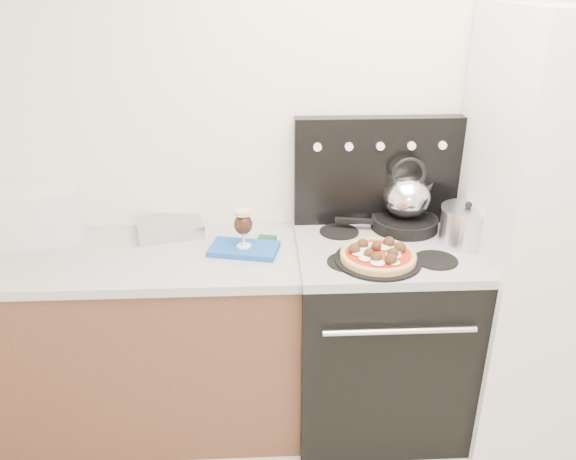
{
  "coord_description": "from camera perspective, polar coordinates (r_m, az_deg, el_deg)",
  "views": [
    {
      "loc": [
        -0.45,
        -0.99,
        1.99
      ],
      "look_at": [
        -0.35,
        1.05,
        1.06
      ],
      "focal_mm": 35.0,
      "sensor_mm": 36.0,
      "label": 1
    }
  ],
  "objects": [
    {
      "name": "room_shell",
      "position": [
        1.55,
        14.43,
        -4.87
      ],
      "size": [
        3.52,
        3.01,
        2.52
      ],
      "color": "beige",
      "rests_on": "ground"
    },
    {
      "name": "foil_sheet",
      "position": [
        2.64,
        -11.92,
        0.22
      ],
      "size": [
        0.34,
        0.28,
        0.06
      ],
      "primitive_type": "cube",
      "rotation": [
        0.0,
        0.0,
        0.26
      ],
      "color": "silver",
      "rests_on": "countertop"
    },
    {
      "name": "fridge",
      "position": [
        2.68,
        24.77,
        -0.79
      ],
      "size": [
        0.64,
        0.68,
        1.9
      ],
      "primitive_type": "cube",
      "color": "silver",
      "rests_on": "ground"
    },
    {
      "name": "stove_body",
      "position": [
        2.71,
        9.09,
        -10.73
      ],
      "size": [
        0.76,
        0.65,
        0.88
      ],
      "primitive_type": "cube",
      "color": "black",
      "rests_on": "ground"
    },
    {
      "name": "stock_pot",
      "position": [
        2.55,
        17.59,
        0.34
      ],
      "size": [
        0.26,
        0.26,
        0.16
      ],
      "primitive_type": "cylinder",
      "rotation": [
        0.0,
        0.0,
        -0.24
      ],
      "color": "silver",
      "rests_on": "cooktop"
    },
    {
      "name": "toaster_oven",
      "position": [
        2.76,
        -24.32,
        1.61
      ],
      "size": [
        0.43,
        0.35,
        0.24
      ],
      "primitive_type": "cube",
      "rotation": [
        0.0,
        0.0,
        0.16
      ],
      "color": "silver",
      "rests_on": "countertop"
    },
    {
      "name": "oven_mitt",
      "position": [
        2.43,
        -4.49,
        -1.93
      ],
      "size": [
        0.32,
        0.23,
        0.02
      ],
      "primitive_type": "cube",
      "rotation": [
        0.0,
        0.0,
        -0.23
      ],
      "color": "#1C50AE",
      "rests_on": "countertop"
    },
    {
      "name": "pizza",
      "position": [
        2.32,
        9.15,
        -2.43
      ],
      "size": [
        0.34,
        0.34,
        0.04
      ],
      "primitive_type": null,
      "rotation": [
        0.0,
        0.0,
        -0.1
      ],
      "color": "#E4B25D",
      "rests_on": "pizza_pan"
    },
    {
      "name": "backguard",
      "position": [
        2.63,
        8.98,
        5.96
      ],
      "size": [
        0.76,
        0.08,
        0.5
      ],
      "primitive_type": "cube",
      "color": "black",
      "rests_on": "cooktop"
    },
    {
      "name": "beer_glass",
      "position": [
        2.39,
        -4.56,
        0.18
      ],
      "size": [
        0.09,
        0.09,
        0.17
      ],
      "primitive_type": null,
      "rotation": [
        0.0,
        0.0,
        -0.17
      ],
      "color": "black",
      "rests_on": "oven_mitt"
    },
    {
      "name": "countertop",
      "position": [
        2.52,
        -15.74,
        -2.65
      ],
      "size": [
        1.48,
        0.63,
        0.04
      ],
      "primitive_type": "cube",
      "color": "#B6B6B6",
      "rests_on": "base_cabinet"
    },
    {
      "name": "cooktop",
      "position": [
        2.48,
        9.78,
        -1.99
      ],
      "size": [
        0.76,
        0.65,
        0.04
      ],
      "primitive_type": "cube",
      "color": "#ADADB2",
      "rests_on": "stove_body"
    },
    {
      "name": "pizza_pan",
      "position": [
        2.33,
        9.1,
        -3.03
      ],
      "size": [
        0.41,
        0.41,
        0.01
      ],
      "primitive_type": "cylinder",
      "rotation": [
        0.0,
        0.0,
        -0.15
      ],
      "color": "black",
      "rests_on": "cooktop"
    },
    {
      "name": "skillet",
      "position": [
        2.65,
        11.74,
        0.73
      ],
      "size": [
        0.35,
        0.35,
        0.05
      ],
      "primitive_type": "cylinder",
      "rotation": [
        0.0,
        0.0,
        -0.17
      ],
      "color": "black",
      "rests_on": "cooktop"
    },
    {
      "name": "tea_kettle",
      "position": [
        2.6,
        12.01,
        3.7
      ],
      "size": [
        0.25,
        0.25,
        0.24
      ],
      "primitive_type": null,
      "rotation": [
        0.0,
        0.0,
        -0.16
      ],
      "color": "white",
      "rests_on": "skillet"
    },
    {
      "name": "base_cabinet",
      "position": [
        2.75,
        -14.68,
        -11.04
      ],
      "size": [
        1.45,
        0.6,
        0.86
      ],
      "primitive_type": "cube",
      "color": "brown",
      "rests_on": "ground"
    }
  ]
}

